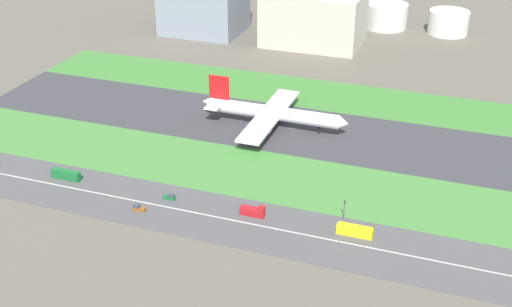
% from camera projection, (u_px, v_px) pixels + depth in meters
% --- Properties ---
extents(ground_plane, '(800.00, 800.00, 0.00)m').
position_uv_depth(ground_plane, '(292.00, 129.00, 278.40)').
color(ground_plane, '#5B564C').
extents(runway, '(280.00, 46.00, 0.10)m').
position_uv_depth(runway, '(292.00, 129.00, 278.37)').
color(runway, '#38383D').
rests_on(runway, ground_plane).
extents(grass_median_north, '(280.00, 36.00, 0.10)m').
position_uv_depth(grass_median_north, '(317.00, 94.00, 312.54)').
color(grass_median_north, '#3D7A33').
rests_on(grass_median_north, ground_plane).
extents(grass_median_south, '(280.00, 36.00, 0.10)m').
position_uv_depth(grass_median_south, '(260.00, 174.00, 244.21)').
color(grass_median_south, '#427F38').
rests_on(grass_median_south, ground_plane).
extents(highway, '(280.00, 28.00, 0.10)m').
position_uv_depth(highway, '(228.00, 219.00, 217.54)').
color(highway, '#4C4C4F').
rests_on(highway, ground_plane).
extents(highway_centerline, '(266.00, 0.50, 0.01)m').
position_uv_depth(highway_centerline, '(228.00, 219.00, 217.51)').
color(highway_centerline, silver).
rests_on(highway_centerline, highway).
extents(airliner, '(65.00, 56.00, 19.70)m').
position_uv_depth(airliner, '(270.00, 113.00, 278.41)').
color(airliner, white).
rests_on(airliner, runway).
extents(bus_0, '(11.60, 2.50, 3.50)m').
position_uv_depth(bus_0, '(66.00, 175.00, 240.45)').
color(bus_0, '#19662D').
rests_on(bus_0, highway).
extents(truck_0, '(8.40, 2.50, 4.00)m').
position_uv_depth(truck_0, '(253.00, 211.00, 218.88)').
color(truck_0, '#B2191E').
rests_on(truck_0, highway).
extents(car_2, '(4.40, 1.80, 2.00)m').
position_uv_depth(car_2, '(170.00, 197.00, 228.37)').
color(car_2, '#19662D').
rests_on(car_2, highway).
extents(bus_1, '(11.60, 2.50, 3.50)m').
position_uv_depth(bus_1, '(355.00, 231.00, 208.64)').
color(bus_1, yellow).
rests_on(bus_1, highway).
extents(car_1, '(4.40, 1.80, 2.00)m').
position_uv_depth(car_1, '(138.00, 208.00, 222.07)').
color(car_1, brown).
rests_on(car_1, highway).
extents(traffic_light, '(0.36, 0.50, 7.20)m').
position_uv_depth(traffic_light, '(344.00, 208.00, 215.72)').
color(traffic_light, '#4C4C51').
rests_on(traffic_light, highway).
extents(terminal_building, '(45.68, 37.29, 37.32)m').
position_uv_depth(terminal_building, '(204.00, 1.00, 391.45)').
color(terminal_building, gray).
rests_on(terminal_building, ground_plane).
extents(hangar_building, '(54.64, 37.91, 29.81)m').
position_uv_depth(hangar_building, '(314.00, 18.00, 373.02)').
color(hangar_building, beige).
rests_on(hangar_building, ground_plane).
extents(fuel_tank_west, '(18.95, 18.95, 14.67)m').
position_uv_depth(fuel_tank_west, '(343.00, 12.00, 411.96)').
color(fuel_tank_west, silver).
rests_on(fuel_tank_west, ground_plane).
extents(fuel_tank_centre, '(25.94, 25.94, 14.86)m').
position_uv_depth(fuel_tank_centre, '(386.00, 16.00, 403.93)').
color(fuel_tank_centre, silver).
rests_on(fuel_tank_centre, ground_plane).
extents(fuel_tank_east, '(23.64, 23.64, 13.81)m').
position_uv_depth(fuel_tank_east, '(448.00, 22.00, 393.08)').
color(fuel_tank_east, silver).
rests_on(fuel_tank_east, ground_plane).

